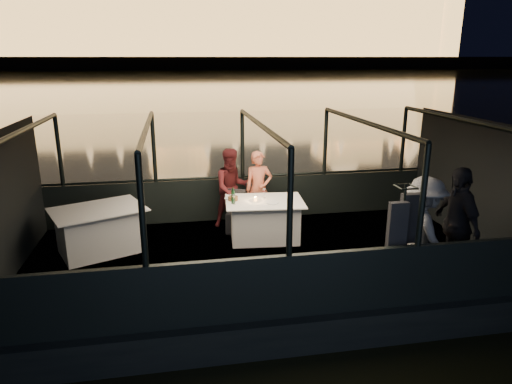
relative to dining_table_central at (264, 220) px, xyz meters
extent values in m
plane|color=black|center=(-0.22, 79.25, -0.89)|extent=(500.00, 500.00, 0.00)
cube|color=black|center=(-0.22, -0.75, -0.89)|extent=(8.60, 4.40, 1.00)
cube|color=black|center=(-0.22, -0.75, -0.41)|extent=(8.00, 4.00, 0.04)
cube|color=black|center=(-0.22, 1.25, 0.06)|extent=(8.00, 0.08, 0.90)
cube|color=black|center=(-0.22, -2.75, 0.06)|extent=(8.00, 0.08, 0.90)
cube|color=#423D33|center=(-0.22, 209.25, 0.11)|extent=(400.00, 140.00, 6.00)
cube|color=silver|center=(0.00, 0.00, 0.00)|extent=(1.54, 1.17, 0.77)
cube|color=white|center=(-2.99, -0.08, 0.00)|extent=(1.84, 1.62, 0.81)
cube|color=black|center=(-0.46, 0.45, 0.06)|extent=(0.50, 0.50, 0.83)
cube|color=black|center=(-0.02, 0.64, 0.06)|extent=(0.52, 0.52, 0.89)
imported|color=#CA6649|center=(0.03, 0.78, 0.36)|extent=(0.57, 0.39, 1.55)
imported|color=#451315|center=(-0.50, 0.82, 0.36)|extent=(0.86, 0.71, 1.62)
imported|color=silver|center=(1.98, -2.18, 0.47)|extent=(0.70, 1.14, 1.70)
imported|color=black|center=(2.56, -2.12, 0.47)|extent=(0.46, 1.07, 1.81)
cylinder|color=#133418|center=(-0.60, -0.06, 0.53)|extent=(0.08, 0.08, 0.31)
cylinder|color=brown|center=(-0.58, 0.14, 0.42)|extent=(0.25, 0.25, 0.07)
cylinder|color=#FF9E3F|center=(-0.17, 0.03, 0.42)|extent=(0.07, 0.07, 0.08)
cylinder|color=white|center=(0.11, -0.14, 0.39)|extent=(0.34, 0.34, 0.02)
cylinder|color=silver|center=(-0.60, 0.24, 0.39)|extent=(0.31, 0.31, 0.02)
camera|label=1|loc=(-1.60, -7.99, 2.96)|focal=32.00mm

